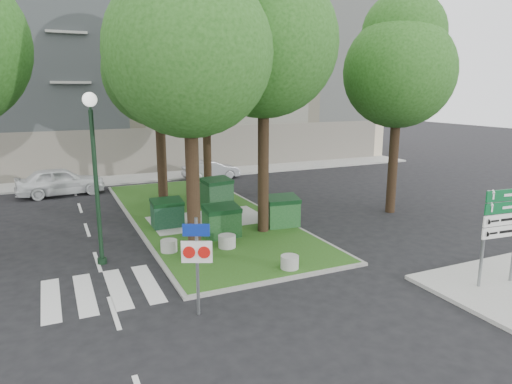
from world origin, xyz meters
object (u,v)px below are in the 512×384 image
bollard_mid (227,241)px  litter_bin (219,188)px  tree_street_right (400,61)px  dumpster_a (167,213)px  bollard_left (169,246)px  car_silver (211,170)px  tree_median_near_right (265,28)px  tree_median_mid (159,61)px  car_white (61,181)px  tree_median_far (206,39)px  dumpster_d (282,211)px  dumpster_c (217,191)px  street_lamp (94,159)px  traffic_sign_pole (197,253)px  directional_sign (502,222)px  tree_median_near_left (191,36)px  bollard_right (290,262)px  dumpster_b (222,221)px

bollard_mid → litter_bin: bearing=71.8°
tree_street_right → dumpster_a: 12.33m
bollard_left → car_silver: car_silver is taller
tree_median_near_right → dumpster_a: bearing=148.4°
tree_median_mid → bollard_mid: tree_median_mid is taller
tree_median_mid → car_white: 9.91m
dumpster_a → bollard_left: dumpster_a is taller
car_white → car_silver: 9.22m
tree_median_far → car_silver: bearing=69.5°
dumpster_d → litter_bin: (-0.38, 6.59, -0.25)m
dumpster_c → street_lamp: size_ratio=0.29×
car_white → tree_median_mid: bearing=-151.3°
traffic_sign_pole → car_silver: bearing=94.8°
tree_median_near_right → street_lamp: 7.87m
traffic_sign_pole → directional_sign: 8.74m
dumpster_c → tree_median_far: bearing=67.8°
tree_median_near_left → dumpster_c: 10.05m
tree_median_near_right → bollard_left: (-4.19, -0.90, -7.66)m
tree_median_near_left → dumpster_c: (3.22, 6.92, -6.55)m
bollard_left → car_silver: bearing=64.8°
tree_median_near_right → tree_median_far: tree_median_far is taller
street_lamp → directional_sign: street_lamp is taller
car_white → bollard_mid: bearing=-162.3°
tree_median_near_left → tree_median_near_right: size_ratio=0.92×
tree_median_near_right → dumpster_c: 8.74m
car_white → litter_bin: bearing=-122.7°
tree_median_near_left → dumpster_a: 7.81m
litter_bin → car_silver: (1.34, 5.13, 0.11)m
directional_sign → car_silver: directional_sign is taller
tree_median_near_left → bollard_left: size_ratio=17.97×
street_lamp → tree_street_right: bearing=5.5°
tree_median_far → bollard_mid: 12.13m
tree_median_near_right → litter_bin: bearing=85.6°
dumpster_c → bollard_left: dumpster_c is taller
bollard_mid → directional_sign: bearing=-46.1°
dumpster_a → litter_bin: bearing=50.0°
car_white → tree_median_far: bearing=-119.6°
car_silver → tree_median_far: bearing=157.8°
bollard_right → litter_bin: litter_bin is taller
tree_median_mid → street_lamp: (-3.45, -5.30, -3.42)m
car_silver → tree_median_near_left: bearing=157.2°
tree_street_right → litter_bin: bearing=135.6°
tree_median_mid → bollard_mid: (0.85, -5.84, -6.63)m
tree_median_far → dumpster_a: (-3.68, -5.36, -7.63)m
tree_median_mid → traffic_sign_pole: tree_median_mid is taller
directional_sign → tree_median_mid: bearing=125.1°
tree_median_near_left → dumpster_b: size_ratio=7.64×
directional_sign → dumpster_a: bearing=132.5°
tree_median_near_left → tree_median_near_right: bearing=29.7°
dumpster_a → street_lamp: size_ratio=0.23×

